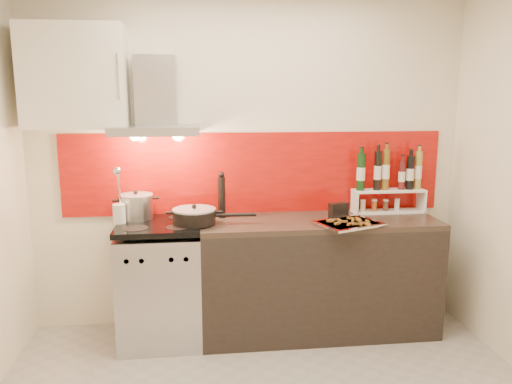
{
  "coord_description": "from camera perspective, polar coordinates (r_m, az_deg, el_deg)",
  "views": [
    {
      "loc": [
        -0.4,
        -2.49,
        1.82
      ],
      "look_at": [
        0.0,
        0.95,
        1.15
      ],
      "focal_mm": 35.0,
      "sensor_mm": 36.0,
      "label": 1
    }
  ],
  "objects": [
    {
      "name": "range_stove",
      "position": [
        3.86,
        -10.82,
        -10.22
      ],
      "size": [
        0.6,
        0.6,
        0.91
      ],
      "color": "#B7B7BA",
      "rests_on": "ground"
    },
    {
      "name": "saute_pan",
      "position": [
        3.64,
        -6.97,
        -2.74
      ],
      "size": [
        0.61,
        0.31,
        0.14
      ],
      "color": "black",
      "rests_on": "range_stove"
    },
    {
      "name": "counter",
      "position": [
        3.95,
        7.06,
        -9.45
      ],
      "size": [
        1.8,
        0.6,
        0.9
      ],
      "color": "black",
      "rests_on": "ground"
    },
    {
      "name": "back_wall",
      "position": [
        3.95,
        -0.76,
        3.36
      ],
      "size": [
        3.4,
        0.02,
        2.6
      ],
      "primitive_type": "cube",
      "color": "silver",
      "rests_on": "ground"
    },
    {
      "name": "utensil_jar",
      "position": [
        3.73,
        -15.4,
        -1.72
      ],
      "size": [
        0.09,
        0.14,
        0.43
      ],
      "color": "silver",
      "rests_on": "range_stove"
    },
    {
      "name": "baking_tray",
      "position": [
        3.67,
        10.51,
        -3.52
      ],
      "size": [
        0.53,
        0.48,
        0.03
      ],
      "color": "silver",
      "rests_on": "counter"
    },
    {
      "name": "caddy_box",
      "position": [
        3.84,
        9.39,
        -2.15
      ],
      "size": [
        0.16,
        0.1,
        0.12
      ],
      "primitive_type": "cube",
      "rotation": [
        0.0,
        0.0,
        0.3
      ],
      "color": "black",
      "rests_on": "counter"
    },
    {
      "name": "range_hood",
      "position": [
        3.74,
        -11.38,
        9.54
      ],
      "size": [
        0.62,
        0.5,
        0.61
      ],
      "color": "#B7B7BA",
      "rests_on": "back_wall"
    },
    {
      "name": "backsplash",
      "position": [
        3.95,
        -0.02,
        2.2
      ],
      "size": [
        3.0,
        0.02,
        0.64
      ],
      "primitive_type": "cube",
      "color": "#930C08",
      "rests_on": "back_wall"
    },
    {
      "name": "pepper_mill",
      "position": [
        3.81,
        -3.94,
        -0.41
      ],
      "size": [
        0.06,
        0.06,
        0.36
      ],
      "color": "black",
      "rests_on": "counter"
    },
    {
      "name": "upper_cabinet",
      "position": [
        3.82,
        -19.97,
        12.25
      ],
      "size": [
        0.7,
        0.35,
        0.72
      ],
      "primitive_type": "cube",
      "color": "white",
      "rests_on": "back_wall"
    },
    {
      "name": "stock_pot",
      "position": [
        3.86,
        -13.53,
        -1.6
      ],
      "size": [
        0.25,
        0.25,
        0.22
      ],
      "color": "#B7B7BA",
      "rests_on": "range_stove"
    },
    {
      "name": "step_shelf",
      "position": [
        4.1,
        14.94,
        0.91
      ],
      "size": [
        0.58,
        0.16,
        0.51
      ],
      "color": "white",
      "rests_on": "counter"
    }
  ]
}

